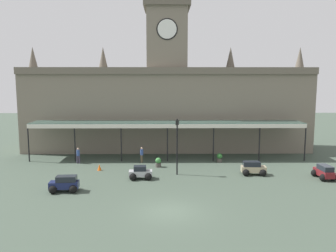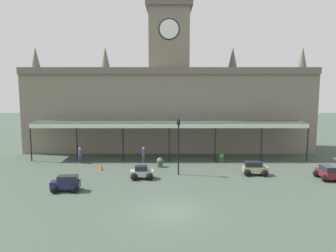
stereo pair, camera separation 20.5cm
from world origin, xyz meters
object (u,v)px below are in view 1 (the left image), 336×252
car_maroon_estate (324,173)px  victorian_lamppost (177,140)px  car_beige_estate (253,169)px  planter_forecourt_centre (158,162)px  car_silver_sedan (141,173)px  planter_near_kerb (219,158)px  car_navy_estate (65,185)px  pedestrian_near_entrance (142,154)px  pedestrian_crossing_forecourt (78,155)px  traffic_cone (99,167)px

car_maroon_estate → victorian_lamppost: size_ratio=0.44×
car_beige_estate → planter_forecourt_centre: size_ratio=2.40×
car_silver_sedan → victorian_lamppost: size_ratio=0.40×
planter_forecourt_centre → planter_near_kerb: (6.55, 1.99, 0.00)m
car_navy_estate → planter_forecourt_centre: 10.50m
pedestrian_near_entrance → planter_near_kerb: bearing=0.7°
pedestrian_near_entrance → car_silver_sedan: bearing=-87.3°
car_silver_sedan → pedestrian_crossing_forecourt: bearing=140.2°
pedestrian_crossing_forecourt → planter_forecourt_centre: pedestrian_crossing_forecourt is taller
pedestrian_crossing_forecourt → traffic_cone: (2.77, -2.88, -0.61)m
car_maroon_estate → pedestrian_near_entrance: 17.79m
car_silver_sedan → pedestrian_near_entrance: pedestrian_near_entrance is taller
car_navy_estate → car_silver_sedan: size_ratio=1.10×
car_navy_estate → planter_near_kerb: size_ratio=2.41×
car_silver_sedan → pedestrian_crossing_forecourt: size_ratio=1.25×
car_silver_sedan → car_maroon_estate: (16.38, -0.14, 0.06)m
car_navy_estate → car_silver_sedan: 6.68m
car_silver_sedan → car_maroon_estate: bearing=-0.5°
victorian_lamppost → traffic_cone: victorian_lamppost is taller
traffic_cone → car_maroon_estate: bearing=-8.5°
car_silver_sedan → car_beige_estate: car_beige_estate is taller
pedestrian_near_entrance → planter_forecourt_centre: bearing=-46.3°
pedestrian_near_entrance → traffic_cone: size_ratio=2.75×
car_beige_estate → traffic_cone: (-14.61, 1.73, -0.26)m
traffic_cone → planter_near_kerb: size_ratio=0.63×
car_beige_estate → planter_near_kerb: car_beige_estate is taller
car_silver_sedan → car_beige_estate: size_ratio=0.91×
car_silver_sedan → car_beige_estate: 10.46m
car_silver_sedan → car_maroon_estate: 16.38m
car_beige_estate → pedestrian_crossing_forecourt: 17.98m
pedestrian_near_entrance → victorian_lamppost: bearing=-52.6°
car_navy_estate → car_beige_estate: bearing=16.0°
car_maroon_estate → pedestrian_near_entrance: (-16.67, 6.21, 0.34)m
pedestrian_crossing_forecourt → victorian_lamppost: victorian_lamppost is taller
traffic_cone → planter_forecourt_centre: size_ratio=0.63×
car_navy_estate → traffic_cone: 6.54m
car_silver_sedan → planter_forecourt_centre: car_silver_sedan is taller
planter_forecourt_centre → victorian_lamppost: bearing=-57.4°
car_navy_estate → planter_forecourt_centre: car_navy_estate is taller
car_beige_estate → victorian_lamppost: (-7.08, 0.15, 2.68)m
pedestrian_crossing_forecourt → planter_near_kerb: (15.06, 0.35, -0.42)m
pedestrian_near_entrance → victorian_lamppost: (3.60, -4.70, 2.33)m
car_silver_sedan → pedestrian_near_entrance: (-0.29, 6.07, 0.41)m
car_maroon_estate → planter_forecourt_centre: bearing=163.8°
car_silver_sedan → car_beige_estate: bearing=6.7°
car_navy_estate → victorian_lamppost: 10.58m
victorian_lamppost → planter_forecourt_centre: 4.33m
car_silver_sedan → planter_near_kerb: car_silver_sedan is taller
victorian_lamppost → car_silver_sedan: bearing=-157.4°
victorian_lamppost → planter_near_kerb: size_ratio=5.47×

